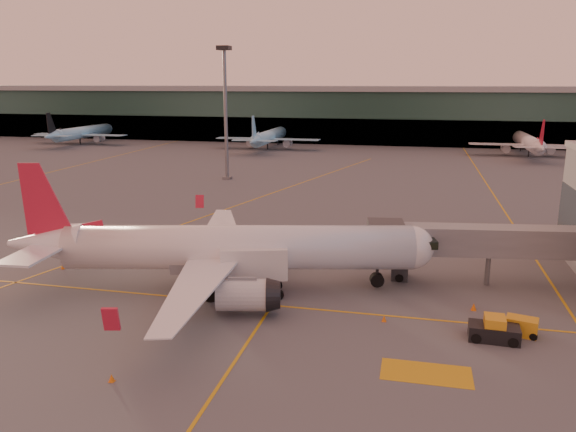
% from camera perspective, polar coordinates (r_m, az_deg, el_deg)
% --- Properties ---
extents(ground, '(600.00, 600.00, 0.00)m').
position_cam_1_polar(ground, '(46.65, -9.28, -10.73)').
color(ground, '#4C4F54').
rests_on(ground, ground).
extents(taxi_markings, '(100.12, 173.00, 0.01)m').
position_cam_1_polar(taxi_markings, '(89.12, -2.95, 1.18)').
color(taxi_markings, gold).
rests_on(taxi_markings, ground).
extents(terminal, '(400.00, 20.00, 17.60)m').
position_cam_1_polar(terminal, '(182.08, 7.78, 10.17)').
color(terminal, '#19382D').
rests_on(terminal, ground).
extents(mast_west_near, '(2.40, 2.40, 25.60)m').
position_cam_1_polar(mast_west_near, '(111.49, -6.38, 11.30)').
color(mast_west_near, slate).
rests_on(mast_west_near, ground).
extents(distant_aircraft_row, '(290.00, 34.00, 13.00)m').
position_cam_1_polar(distant_aircraft_row, '(162.78, -0.53, 6.81)').
color(distant_aircraft_row, '#8FD0F0').
rests_on(distant_aircraft_row, ground).
extents(main_airplane, '(39.17, 35.63, 11.93)m').
position_cam_1_polar(main_airplane, '(52.32, -6.44, -3.39)').
color(main_airplane, white).
rests_on(main_airplane, ground).
extents(jet_bridge, '(24.01, 6.37, 5.89)m').
position_cam_1_polar(jet_bridge, '(56.80, 21.12, -2.67)').
color(jet_bridge, slate).
rests_on(jet_bridge, ground).
extents(catering_truck, '(6.43, 4.14, 4.61)m').
position_cam_1_polar(catering_truck, '(50.93, -3.39, -5.29)').
color(catering_truck, red).
rests_on(catering_truck, ground).
extents(gpu_cart, '(2.63, 1.95, 1.38)m').
position_cam_1_polar(gpu_cart, '(47.43, 22.64, -10.34)').
color(gpu_cart, orange).
rests_on(gpu_cart, ground).
extents(pushback_tug, '(3.75, 2.14, 1.89)m').
position_cam_1_polar(pushback_tug, '(45.75, 20.20, -10.88)').
color(pushback_tug, black).
rests_on(pushback_tug, ground).
extents(cone_nose, '(0.48, 0.48, 0.62)m').
position_cam_1_polar(cone_nose, '(50.97, 18.35, -8.75)').
color(cone_nose, orange).
rests_on(cone_nose, ground).
extents(cone_tail, '(0.41, 0.41, 0.52)m').
position_cam_1_polar(cone_tail, '(63.12, -21.91, -4.79)').
color(cone_tail, orange).
rests_on(cone_tail, ground).
extents(cone_wing_right, '(0.42, 0.42, 0.53)m').
position_cam_1_polar(cone_wing_right, '(39.63, -17.48, -15.42)').
color(cone_wing_right, orange).
rests_on(cone_wing_right, ground).
extents(cone_wing_left, '(0.44, 0.44, 0.55)m').
position_cam_1_polar(cone_wing_left, '(70.86, -0.65, -1.83)').
color(cone_wing_left, orange).
rests_on(cone_wing_left, ground).
extents(cone_fwd, '(0.40, 0.40, 0.51)m').
position_cam_1_polar(cone_fwd, '(47.00, 9.74, -10.23)').
color(cone_fwd, orange).
rests_on(cone_fwd, ground).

